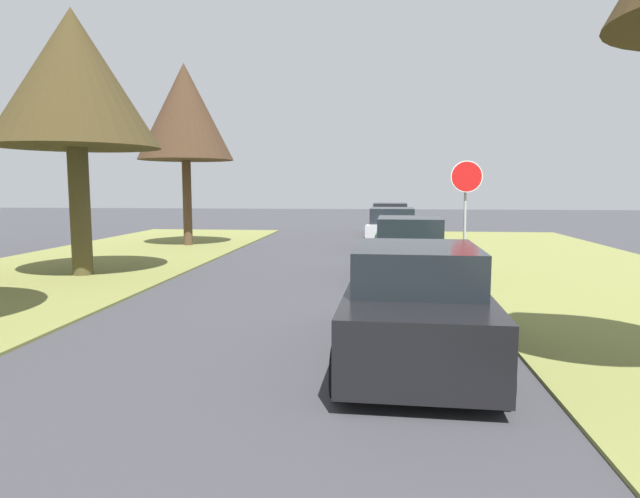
% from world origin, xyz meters
% --- Properties ---
extents(stop_sign_far, '(0.81, 0.22, 2.97)m').
position_xyz_m(stop_sign_far, '(3.88, 15.51, 2.20)').
color(stop_sign_far, '#9EA0A5').
rests_on(stop_sign_far, grass_verge_right).
extents(street_tree_left_mid_b, '(4.21, 4.21, 6.80)m').
position_xyz_m(street_tree_left_mid_b, '(-6.11, 14.70, 5.06)').
color(street_tree_left_mid_b, '#4A4224').
rests_on(street_tree_left_mid_b, grass_verge_left).
extents(street_tree_left_far, '(3.71, 3.71, 7.08)m').
position_xyz_m(street_tree_left_far, '(-5.89, 22.24, 5.24)').
color(street_tree_left_far, '#4D3828').
rests_on(street_tree_left_far, grass_verge_left).
extents(parked_sedan_black, '(2.06, 4.46, 1.57)m').
position_xyz_m(parked_sedan_black, '(2.14, 8.63, 0.72)').
color(parked_sedan_black, black).
rests_on(parked_sedan_black, ground).
extents(parked_sedan_green, '(2.06, 4.46, 1.57)m').
position_xyz_m(parked_sedan_green, '(2.45, 15.56, 0.72)').
color(parked_sedan_green, '#28663D').
rests_on(parked_sedan_green, ground).
extents(parked_sedan_silver, '(2.06, 4.46, 1.57)m').
position_xyz_m(parked_sedan_silver, '(2.19, 21.99, 0.72)').
color(parked_sedan_silver, '#BCBCC1').
rests_on(parked_sedan_silver, ground).
extents(parked_sedan_red, '(2.06, 4.46, 1.57)m').
position_xyz_m(parked_sedan_red, '(2.27, 28.37, 0.72)').
color(parked_sedan_red, red).
rests_on(parked_sedan_red, ground).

